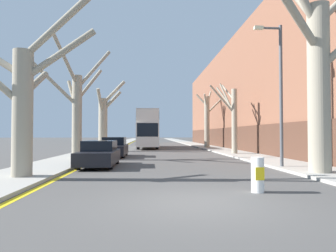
# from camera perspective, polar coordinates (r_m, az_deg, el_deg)

# --- Properties ---
(ground_plane) EXTENTS (300.00, 300.00, 0.00)m
(ground_plane) POSITION_cam_1_polar(r_m,az_deg,el_deg) (7.58, 5.69, -14.32)
(ground_plane) COLOR #4C4947
(sidewalk_left) EXTENTS (2.90, 120.00, 0.12)m
(sidewalk_left) POSITION_cam_1_polar(r_m,az_deg,el_deg) (57.54, -8.72, -3.18)
(sidewalk_left) COLOR #A39E93
(sidewalk_left) RESTS_ON ground
(sidewalk_right) EXTENTS (2.90, 120.00, 0.12)m
(sidewalk_right) POSITION_cam_1_polar(r_m,az_deg,el_deg) (57.80, 3.77, -3.19)
(sidewalk_right) COLOR #A39E93
(sidewalk_right) RESTS_ON ground
(building_facade_right) EXTENTS (10.08, 48.86, 12.15)m
(building_facade_right) POSITION_cam_1_polar(r_m,az_deg,el_deg) (39.08, 17.28, 4.93)
(building_facade_right) COLOR brown
(building_facade_right) RESTS_ON ground
(kerb_line_stripe) EXTENTS (0.24, 120.00, 0.01)m
(kerb_line_stripe) POSITION_cam_1_polar(r_m,az_deg,el_deg) (57.42, -7.10, -3.24)
(kerb_line_stripe) COLOR yellow
(kerb_line_stripe) RESTS_ON ground
(street_tree_left_0) EXTENTS (4.45, 2.19, 6.80)m
(street_tree_left_0) POSITION_cam_1_polar(r_m,az_deg,el_deg) (12.40, -25.46, 4.37)
(street_tree_left_0) COLOR gray
(street_tree_left_0) RESTS_ON ground
(street_tree_left_1) EXTENTS (4.55, 4.77, 7.59)m
(street_tree_left_1) POSITION_cam_1_polar(r_m,az_deg,el_deg) (20.56, -17.02, 3.51)
(street_tree_left_1) COLOR gray
(street_tree_left_1) RESTS_ON ground
(street_tree_left_2) EXTENTS (2.64, 1.90, 7.03)m
(street_tree_left_2) POSITION_cam_1_polar(r_m,az_deg,el_deg) (29.91, -12.12, 1.03)
(street_tree_left_2) COLOR gray
(street_tree_left_2) RESTS_ON ground
(street_tree_right_0) EXTENTS (4.39, 3.71, 9.48)m
(street_tree_right_0) POSITION_cam_1_polar(r_m,az_deg,el_deg) (13.98, 26.58, 9.06)
(street_tree_right_0) COLOR gray
(street_tree_right_0) RESTS_ON ground
(street_tree_right_1) EXTENTS (2.32, 2.19, 6.02)m
(street_tree_right_1) POSITION_cam_1_polar(r_m,az_deg,el_deg) (25.01, 12.20, 1.73)
(street_tree_right_1) COLOR gray
(street_tree_right_1) RESTS_ON ground
(street_tree_right_2) EXTENTS (3.61, 2.77, 7.09)m
(street_tree_right_2) POSITION_cam_1_polar(r_m,az_deg,el_deg) (35.99, 7.48, 1.34)
(street_tree_right_2) COLOR gray
(street_tree_right_2) RESTS_ON ground
(double_decker_bus) EXTENTS (2.46, 11.86, 4.38)m
(double_decker_bus) POSITION_cam_1_polar(r_m,az_deg,el_deg) (36.72, -3.87, -0.31)
(double_decker_bus) COLOR silver
(double_decker_bus) RESTS_ON ground
(parked_car_0) EXTENTS (1.77, 4.42, 1.34)m
(parked_car_0) POSITION_cam_1_polar(r_m,az_deg,el_deg) (16.04, -12.94, -5.23)
(parked_car_0) COLOR black
(parked_car_0) RESTS_ON ground
(parked_car_1) EXTENTS (1.79, 4.48, 1.46)m
(parked_car_1) POSITION_cam_1_polar(r_m,az_deg,el_deg) (22.69, -10.20, -4.05)
(parked_car_1) COLOR black
(parked_car_1) RESTS_ON ground
(lamp_post) EXTENTS (1.40, 0.20, 7.03)m
(lamp_post) POSITION_cam_1_polar(r_m,az_deg,el_deg) (15.70, 20.36, 6.92)
(lamp_post) COLOR #4C4F54
(lamp_post) RESTS_ON ground
(traffic_bollard) EXTENTS (0.37, 0.38, 1.01)m
(traffic_bollard) POSITION_cam_1_polar(r_m,az_deg,el_deg) (9.11, 16.71, -8.87)
(traffic_bollard) COLOR white
(traffic_bollard) RESTS_ON ground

